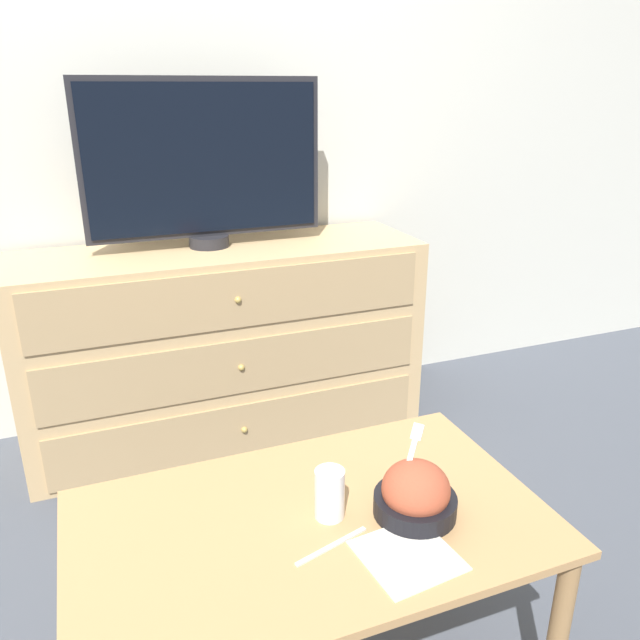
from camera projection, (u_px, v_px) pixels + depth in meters
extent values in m
plane|color=#474C56|center=(190.00, 406.00, 2.84)|extent=(12.00, 12.00, 0.00)
cube|color=silver|center=(165.00, 104.00, 2.40)|extent=(12.00, 0.05, 2.60)
cube|color=tan|center=(226.00, 343.00, 2.51)|extent=(1.55, 0.47, 0.79)
cube|color=tan|center=(244.00, 429.00, 2.39)|extent=(1.42, 0.01, 0.21)
sphere|color=tan|center=(244.00, 430.00, 2.39)|extent=(0.02, 0.02, 0.02)
cube|color=tan|center=(241.00, 367.00, 2.30)|extent=(1.42, 0.01, 0.21)
sphere|color=tan|center=(241.00, 368.00, 2.29)|extent=(0.02, 0.02, 0.02)
cube|color=tan|center=(238.00, 300.00, 2.21)|extent=(1.42, 0.01, 0.21)
sphere|color=tan|center=(238.00, 300.00, 2.20)|extent=(0.02, 0.02, 0.02)
cylinder|color=#232328|center=(209.00, 241.00, 2.38)|extent=(0.15, 0.15, 0.04)
cube|color=#232328|center=(203.00, 159.00, 2.28)|extent=(0.88, 0.04, 0.57)
cube|color=black|center=(205.00, 159.00, 2.26)|extent=(0.84, 0.01, 0.53)
cube|color=tan|center=(311.00, 523.00, 1.35)|extent=(1.02, 0.61, 0.02)
cylinder|color=#9C7549|center=(557.00, 639.00, 1.36)|extent=(0.04, 0.04, 0.47)
cylinder|color=#9C7549|center=(90.00, 585.00, 1.51)|extent=(0.04, 0.04, 0.47)
cylinder|color=#9C7549|center=(430.00, 497.00, 1.83)|extent=(0.04, 0.04, 0.47)
cylinder|color=black|center=(415.00, 505.00, 1.36)|extent=(0.18, 0.18, 0.04)
ellipsoid|color=#AD4C33|center=(416.00, 489.00, 1.34)|extent=(0.15, 0.15, 0.12)
cube|color=silver|center=(407.00, 471.00, 1.34)|extent=(0.09, 0.08, 0.14)
cube|color=silver|center=(417.00, 432.00, 1.36)|extent=(0.03, 0.03, 0.03)
cylinder|color=white|center=(330.00, 502.00, 1.34)|extent=(0.06, 0.06, 0.07)
cylinder|color=white|center=(330.00, 494.00, 1.34)|extent=(0.07, 0.07, 0.11)
cube|color=silver|center=(408.00, 555.00, 1.24)|extent=(0.20, 0.20, 0.00)
cube|color=silver|center=(332.00, 546.00, 1.26)|extent=(0.17, 0.06, 0.01)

